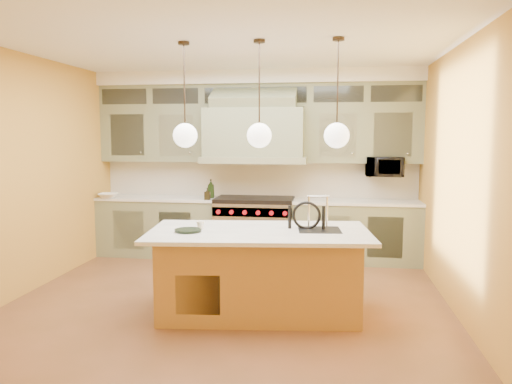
% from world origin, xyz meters
% --- Properties ---
extents(floor, '(5.00, 5.00, 0.00)m').
position_xyz_m(floor, '(0.00, 0.00, 0.00)').
color(floor, brown).
rests_on(floor, ground).
extents(ceiling, '(5.00, 5.00, 0.00)m').
position_xyz_m(ceiling, '(0.00, 0.00, 2.90)').
color(ceiling, white).
rests_on(ceiling, wall_back).
extents(wall_back, '(5.00, 0.00, 5.00)m').
position_xyz_m(wall_back, '(0.00, 2.50, 1.45)').
color(wall_back, '#C28C35').
rests_on(wall_back, ground).
extents(wall_front, '(5.00, 0.00, 5.00)m').
position_xyz_m(wall_front, '(0.00, -2.50, 1.45)').
color(wall_front, '#C28C35').
rests_on(wall_front, ground).
extents(wall_left, '(0.00, 5.00, 5.00)m').
position_xyz_m(wall_left, '(-2.50, 0.00, 1.45)').
color(wall_left, '#C28C35').
rests_on(wall_left, ground).
extents(wall_right, '(0.00, 5.00, 5.00)m').
position_xyz_m(wall_right, '(2.50, 0.00, 1.45)').
color(wall_right, '#C28C35').
rests_on(wall_right, ground).
extents(back_cabinetry, '(5.00, 0.77, 2.90)m').
position_xyz_m(back_cabinetry, '(0.00, 2.23, 1.43)').
color(back_cabinetry, '#737A5A').
rests_on(back_cabinetry, floor).
extents(range, '(1.20, 0.74, 0.96)m').
position_xyz_m(range, '(0.00, 2.14, 0.49)').
color(range, silver).
rests_on(range, floor).
extents(kitchen_island, '(2.44, 1.47, 1.35)m').
position_xyz_m(kitchen_island, '(0.41, -0.24, 0.47)').
color(kitchen_island, '#AD813D').
rests_on(kitchen_island, floor).
extents(counter_stool, '(0.43, 0.43, 1.22)m').
position_xyz_m(counter_stool, '(0.90, -0.27, 0.70)').
color(counter_stool, black).
rests_on(counter_stool, floor).
extents(microwave, '(0.54, 0.37, 0.30)m').
position_xyz_m(microwave, '(1.95, 2.25, 1.45)').
color(microwave, black).
rests_on(microwave, back_cabinetry).
extents(oil_bottle_a, '(0.12, 0.12, 0.29)m').
position_xyz_m(oil_bottle_a, '(-0.70, 2.15, 1.09)').
color(oil_bottle_a, black).
rests_on(oil_bottle_a, back_cabinetry).
extents(oil_bottle_b, '(0.09, 0.09, 0.18)m').
position_xyz_m(oil_bottle_b, '(-0.70, 1.92, 1.03)').
color(oil_bottle_b, black).
rests_on(oil_bottle_b, back_cabinetry).
extents(fruit_bowl, '(0.34, 0.34, 0.07)m').
position_xyz_m(fruit_bowl, '(-2.30, 1.92, 0.98)').
color(fruit_bowl, white).
rests_on(fruit_bowl, back_cabinetry).
extents(cup, '(0.10, 0.10, 0.08)m').
position_xyz_m(cup, '(-0.23, -0.29, 0.96)').
color(cup, white).
rests_on(cup, kitchen_island).
extents(pendant_left, '(0.26, 0.26, 1.11)m').
position_xyz_m(pendant_left, '(-0.40, -0.24, 1.95)').
color(pendant_left, '#2D2319').
rests_on(pendant_left, ceiling).
extents(pendant_center, '(0.26, 0.26, 1.11)m').
position_xyz_m(pendant_center, '(0.40, -0.24, 1.95)').
color(pendant_center, '#2D2319').
rests_on(pendant_center, ceiling).
extents(pendant_right, '(0.26, 0.26, 1.11)m').
position_xyz_m(pendant_right, '(1.20, -0.24, 1.95)').
color(pendant_right, '#2D2319').
rests_on(pendant_right, ceiling).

